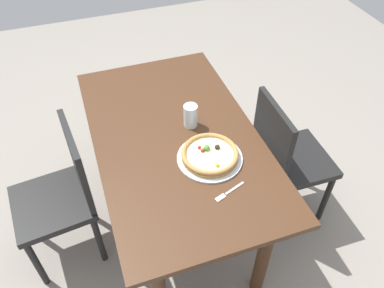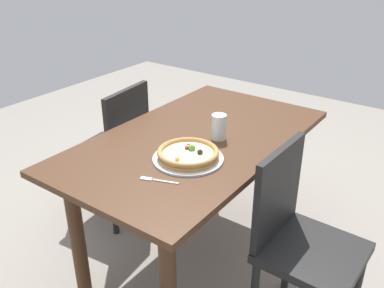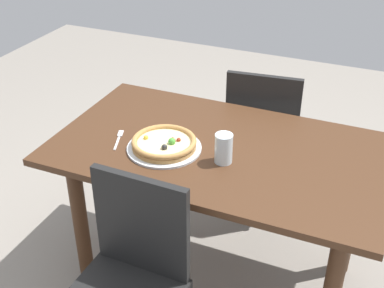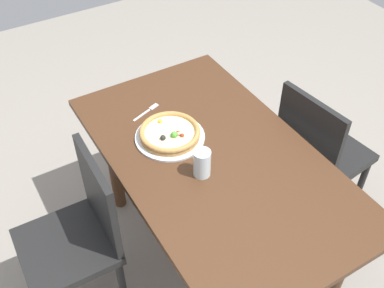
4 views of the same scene
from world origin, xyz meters
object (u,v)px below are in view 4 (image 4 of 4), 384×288
chair_far (318,152)px  pizza (170,133)px  drinking_glass (202,163)px  dining_table (214,176)px  fork (148,111)px  plate (170,137)px  chair_near (79,234)px

chair_far → pizza: bearing=-114.7°
pizza → drinking_glass: 0.27m
dining_table → fork: (-0.43, -0.11, 0.12)m
pizza → drinking_glass: (0.26, 0.01, 0.03)m
chair_far → dining_table: bearing=-99.4°
pizza → plate: bearing=176.1°
fork → drinking_glass: 0.49m
drinking_glass → dining_table: bearing=117.9°
chair_near → drinking_glass: size_ratio=6.93×
chair_near → chair_far: 1.26m
chair_near → fork: 0.66m
dining_table → fork: 0.46m
chair_near → fork: bearing=-57.1°
dining_table → pizza: 0.28m
chair_far → drinking_glass: 0.80m
pizza → chair_near: bearing=-79.7°
dining_table → fork: bearing=-165.9°
fork → drinking_glass: size_ratio=1.27×
chair_far → drinking_glass: bearing=-94.7°
chair_near → drinking_glass: 0.64m
chair_far → plate: (-0.24, -0.73, 0.26)m
chair_near → fork: chair_near is taller
dining_table → plate: bearing=-152.8°
plate → pizza: 0.03m
fork → chair_far: bearing=-51.9°
pizza → fork: pizza is taller
chair_far → plate: 0.82m
chair_far → drinking_glass: chair_far is taller
dining_table → chair_far: (0.03, 0.63, -0.14)m
chair_far → drinking_glass: (0.02, -0.73, 0.32)m
fork → chair_near: bearing=-168.1°
chair_far → drinking_glass: size_ratio=6.93×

